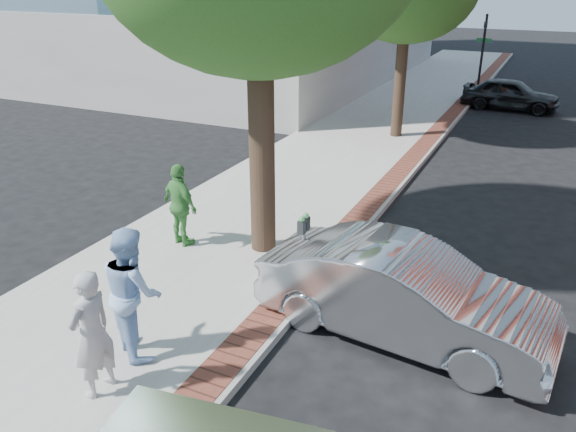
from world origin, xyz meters
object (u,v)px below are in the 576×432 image
Objects in this scene: person_officer at (133,291)px; person_green at (180,205)px; bg_car at (510,94)px; person_gray at (91,334)px; parking_meter at (304,236)px; sedan_silver at (404,294)px.

person_officer is 1.14× the size of person_green.
bg_car is at bearing -86.29° from person_green.
person_gray reaches higher than person_green.
person_gray is at bearing -110.36° from parking_meter.
person_green is (-1.55, 3.36, -0.13)m from person_officer.
person_green is at bearing 170.06° from parking_meter.
person_officer is at bearing 134.10° from person_green.
bg_car is at bearing 173.34° from person_gray.
person_gray is (-1.42, -3.83, -0.11)m from parking_meter.
person_green is 0.45× the size of bg_car.
person_gray is 0.47× the size of bg_car.
person_green is 0.38× the size of sedan_silver.
parking_meter reaches higher than sedan_silver.
parking_meter is 18.28m from bg_car.
bg_car is (3.40, 20.99, -0.49)m from person_officer.
person_green reaches higher than parking_meter.
person_gray is at bearing 131.04° from person_officer.
person_officer reaches higher than bg_car.
person_green is at bearing 167.65° from bg_car.
sedan_silver is at bearing -13.60° from parking_meter.
person_green is at bearing -31.65° from person_officer.
person_officer is at bearing -118.87° from parking_meter.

